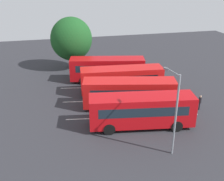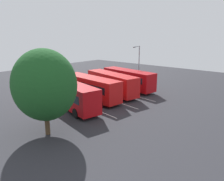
{
  "view_description": "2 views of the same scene",
  "coord_description": "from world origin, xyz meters",
  "px_view_note": "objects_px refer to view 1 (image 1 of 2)",
  "views": [
    {
      "loc": [
        -7.83,
        -27.56,
        13.72
      ],
      "look_at": [
        -1.21,
        0.11,
        1.3
      ],
      "focal_mm": 43.72,
      "sensor_mm": 36.0,
      "label": 1
    },
    {
      "loc": [
        -21.58,
        23.21,
        9.1
      ],
      "look_at": [
        -1.25,
        -0.38,
        1.18
      ],
      "focal_mm": 36.47,
      "sensor_mm": 36.0,
      "label": 2
    }
  ],
  "objects_px": {
    "bus_center_left": "(130,93)",
    "pedestrian": "(200,101)",
    "bus_far_left": "(142,110)",
    "street_lamp": "(175,109)",
    "depot_tree": "(71,39)",
    "bus_center_right": "(122,79)",
    "bus_far_right": "(107,69)"
  },
  "relations": [
    {
      "from": "bus_center_left",
      "to": "pedestrian",
      "type": "distance_m",
      "value": 7.62
    },
    {
      "from": "bus_far_left",
      "to": "pedestrian",
      "type": "relative_size",
      "value": 6.17
    },
    {
      "from": "bus_center_left",
      "to": "street_lamp",
      "type": "bearing_deg",
      "value": -70.53
    },
    {
      "from": "pedestrian",
      "to": "depot_tree",
      "type": "distance_m",
      "value": 20.72
    },
    {
      "from": "bus_center_right",
      "to": "depot_tree",
      "type": "relative_size",
      "value": 1.28
    },
    {
      "from": "bus_far_left",
      "to": "street_lamp",
      "type": "xyz_separation_m",
      "value": [
        1.04,
        -4.37,
        2.21
      ]
    },
    {
      "from": "bus_center_right",
      "to": "bus_far_right",
      "type": "xyz_separation_m",
      "value": [
        -0.85,
        4.23,
        0.0
      ]
    },
    {
      "from": "pedestrian",
      "to": "bus_far_left",
      "type": "bearing_deg",
      "value": 37.01
    },
    {
      "from": "bus_center_left",
      "to": "pedestrian",
      "type": "xyz_separation_m",
      "value": [
        7.26,
        -2.16,
        -0.83
      ]
    },
    {
      "from": "bus_far_left",
      "to": "bus_far_right",
      "type": "xyz_separation_m",
      "value": [
        -0.57,
        12.39,
        0.0
      ]
    },
    {
      "from": "bus_far_left",
      "to": "pedestrian",
      "type": "xyz_separation_m",
      "value": [
        7.29,
        1.95,
        -0.83
      ]
    },
    {
      "from": "bus_center_right",
      "to": "street_lamp",
      "type": "relative_size",
      "value": 1.46
    },
    {
      "from": "pedestrian",
      "to": "street_lamp",
      "type": "bearing_deg",
      "value": 67.34
    },
    {
      "from": "bus_center_right",
      "to": "bus_far_right",
      "type": "relative_size",
      "value": 0.99
    },
    {
      "from": "pedestrian",
      "to": "depot_tree",
      "type": "relative_size",
      "value": 0.21
    },
    {
      "from": "bus_far_right",
      "to": "depot_tree",
      "type": "xyz_separation_m",
      "value": [
        -4.05,
        6.11,
        2.88
      ]
    },
    {
      "from": "bus_center_right",
      "to": "bus_far_right",
      "type": "height_order",
      "value": "same"
    },
    {
      "from": "bus_far_left",
      "to": "depot_tree",
      "type": "xyz_separation_m",
      "value": [
        -4.61,
        18.5,
        2.88
      ]
    },
    {
      "from": "bus_far_left",
      "to": "pedestrian",
      "type": "bearing_deg",
      "value": 23.62
    },
    {
      "from": "bus_far_left",
      "to": "bus_center_right",
      "type": "bearing_deg",
      "value": 96.67
    },
    {
      "from": "pedestrian",
      "to": "bus_far_right",
      "type": "bearing_deg",
      "value": -31.02
    },
    {
      "from": "bus_center_right",
      "to": "bus_far_right",
      "type": "bearing_deg",
      "value": 106.75
    },
    {
      "from": "bus_far_right",
      "to": "pedestrian",
      "type": "xyz_separation_m",
      "value": [
        7.85,
        -10.44,
        -0.83
      ]
    },
    {
      "from": "bus_far_right",
      "to": "pedestrian",
      "type": "distance_m",
      "value": 13.09
    },
    {
      "from": "bus_far_right",
      "to": "pedestrian",
      "type": "height_order",
      "value": "bus_far_right"
    },
    {
      "from": "bus_center_left",
      "to": "bus_far_right",
      "type": "distance_m",
      "value": 8.3
    },
    {
      "from": "bus_far_right",
      "to": "pedestrian",
      "type": "bearing_deg",
      "value": -41.22
    },
    {
      "from": "bus_center_left",
      "to": "bus_center_right",
      "type": "bearing_deg",
      "value": 99.09
    },
    {
      "from": "bus_center_left",
      "to": "depot_tree",
      "type": "relative_size",
      "value": 1.29
    },
    {
      "from": "bus_far_left",
      "to": "pedestrian",
      "type": "distance_m",
      "value": 7.59
    },
    {
      "from": "bus_center_right",
      "to": "depot_tree",
      "type": "distance_m",
      "value": 11.8
    },
    {
      "from": "bus_center_left",
      "to": "bus_far_right",
      "type": "height_order",
      "value": "same"
    }
  ]
}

